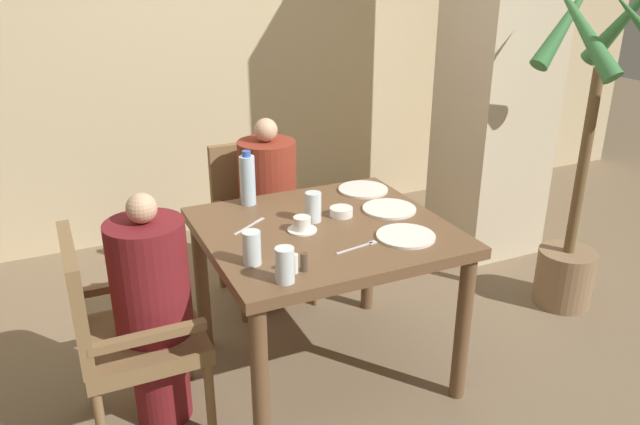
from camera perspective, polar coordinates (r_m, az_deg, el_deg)
name	(u,v)px	position (r m, az deg, el deg)	size (l,w,h in m)	color
ground_plane	(324,369)	(3.20, 0.38, -14.09)	(16.00, 16.00, 0.00)	#7A664C
wall_back	(201,36)	(4.48, -10.81, 15.59)	(8.00, 0.06, 2.80)	#C6B289
pillar_stone	(501,50)	(4.24, 16.20, 14.07)	(0.58, 0.58, 2.70)	beige
dining_table	(325,248)	(2.85, 0.42, -3.24)	(1.08, 0.99, 0.77)	brown
chair_left_side	(120,328)	(2.73, -17.79, -9.99)	(0.50, 0.50, 0.90)	brown
diner_in_left_chair	(153,309)	(2.71, -14.98, -8.53)	(0.32, 0.32, 1.06)	maroon
chair_far_side	(261,216)	(3.68, -5.45, -0.30)	(0.50, 0.50, 0.90)	brown
diner_in_far_chair	(269,212)	(3.52, -4.73, 0.05)	(0.32, 0.32, 1.11)	maroon
potted_palm	(581,179)	(3.69, 22.73, 2.86)	(0.60, 0.64, 1.93)	#896B4C
plate_main_left	(363,189)	(3.25, 3.96, 2.11)	(0.26, 0.26, 0.01)	white
plate_main_right	(389,209)	(3.01, 6.35, 0.33)	(0.26, 0.26, 0.01)	white
plate_dessert_center	(406,236)	(2.73, 7.85, -2.15)	(0.26, 0.26, 0.01)	white
teacup_with_saucer	(302,225)	(2.76, -1.69, -1.11)	(0.13, 0.13, 0.07)	white
bowl_small	(341,212)	(2.92, 1.95, 0.07)	(0.11, 0.11, 0.04)	white
water_bottle	(248,180)	(3.04, -6.64, 3.01)	(0.07, 0.07, 0.27)	silver
glass_tall_near	(313,207)	(2.84, -0.62, 0.51)	(0.07, 0.07, 0.14)	silver
glass_tall_mid	(285,265)	(2.32, -3.24, -4.82)	(0.07, 0.07, 0.14)	silver
glass_tall_far	(252,248)	(2.46, -6.26, -3.24)	(0.07, 0.07, 0.14)	silver
salt_shaker	(295,264)	(2.39, -2.34, -4.69)	(0.03, 0.03, 0.08)	white
pepper_shaker	(304,262)	(2.41, -1.48, -4.56)	(0.03, 0.03, 0.08)	#4C3D2D
fork_beside_plate	(361,246)	(2.62, 3.74, -3.09)	(0.21, 0.05, 0.00)	silver
knife_beside_plate	(251,225)	(2.83, -6.35, -1.17)	(0.19, 0.14, 0.00)	silver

